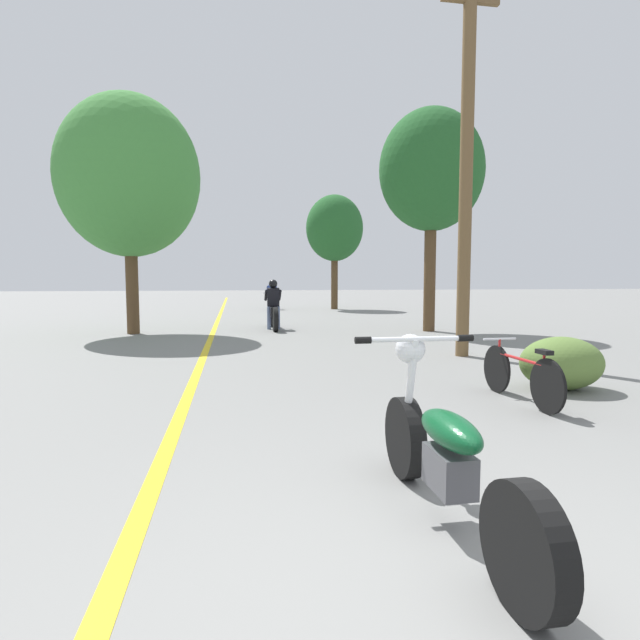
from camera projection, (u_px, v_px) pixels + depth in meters
ground_plane at (499, 618)px, 2.15m from camera, size 120.00×120.00×0.00m
lane_stripe_center at (214, 329)px, 14.42m from camera, size 0.14×48.00×0.01m
utility_pole at (466, 161)px, 9.15m from camera, size 1.10×0.24×7.04m
roadside_tree_right_near at (432, 171)px, 13.53m from camera, size 2.87×2.58×6.05m
roadside_tree_right_far at (335, 229)px, 23.54m from camera, size 2.71×2.44×5.40m
roadside_tree_left at (129, 177)px, 12.91m from camera, size 3.62×3.26×6.20m
roadside_bush at (561, 363)px, 6.57m from camera, size 1.10×0.88×0.70m
motorcycle_foreground at (445, 454)px, 2.97m from camera, size 0.85×2.14×1.07m
motorcycle_rider_lead at (273, 310)px, 14.39m from camera, size 0.50×2.12×1.43m
motorcycle_rider_far at (272, 298)px, 23.66m from camera, size 0.50×2.20×1.36m
bicycle_parked at (520, 375)px, 5.88m from camera, size 0.44×1.67×0.71m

